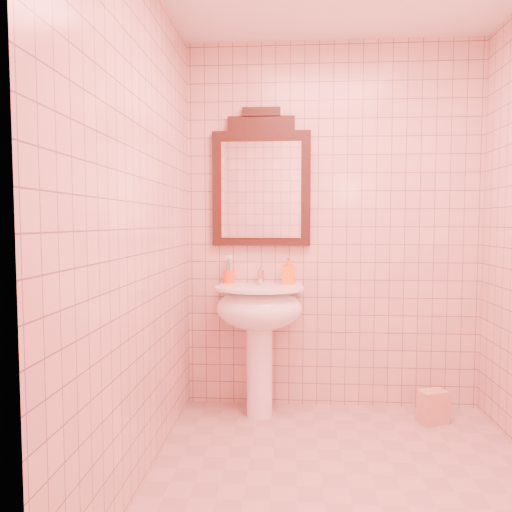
# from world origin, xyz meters

# --- Properties ---
(floor) EXTENTS (2.20, 2.20, 0.00)m
(floor) POSITION_xyz_m (0.00, 0.00, 0.00)
(floor) COLOR tan
(floor) RESTS_ON ground
(back_wall) EXTENTS (2.00, 0.02, 2.50)m
(back_wall) POSITION_xyz_m (0.00, 1.10, 1.25)
(back_wall) COLOR #CC988E
(back_wall) RESTS_ON floor
(pedestal_sink) EXTENTS (0.58, 0.58, 0.86)m
(pedestal_sink) POSITION_xyz_m (-0.49, 0.87, 0.66)
(pedestal_sink) COLOR white
(pedestal_sink) RESTS_ON floor
(faucet) EXTENTS (0.04, 0.16, 0.11)m
(faucet) POSITION_xyz_m (-0.49, 1.01, 0.92)
(faucet) COLOR white
(faucet) RESTS_ON pedestal_sink
(mirror) EXTENTS (0.67, 0.06, 0.93)m
(mirror) POSITION_xyz_m (-0.49, 1.07, 1.55)
(mirror) COLOR black
(mirror) RESTS_ON back_wall
(toothbrush_cup) EXTENTS (0.07, 0.07, 0.17)m
(toothbrush_cup) POSITION_xyz_m (-0.71, 1.03, 0.91)
(toothbrush_cup) COLOR #FF4415
(toothbrush_cup) RESTS_ON pedestal_sink
(soap_dispenser) EXTENTS (0.09, 0.09, 0.19)m
(soap_dispenser) POSITION_xyz_m (-0.30, 1.00, 0.96)
(soap_dispenser) COLOR orange
(soap_dispenser) RESTS_ON pedestal_sink
(towel) EXTENTS (0.20, 0.17, 0.21)m
(towel) POSITION_xyz_m (0.63, 0.83, 0.10)
(towel) COLOR #DCA281
(towel) RESTS_ON floor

